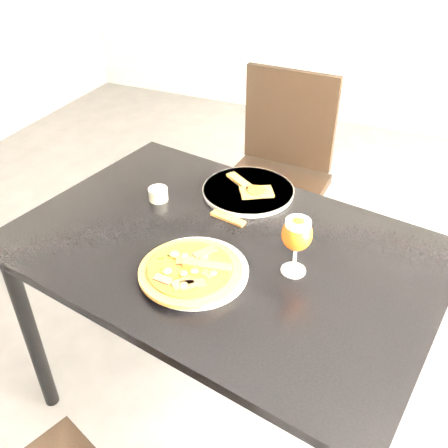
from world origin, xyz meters
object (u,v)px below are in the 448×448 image
at_px(chair_far, 276,172).
at_px(beer_glass, 297,235).
at_px(dining_table, 222,268).
at_px(pizza, 191,270).

relative_size(chair_far, beer_glass, 5.64).
bearing_deg(dining_table, chair_far, 107.28).
bearing_deg(beer_glass, dining_table, 172.33).
height_order(chair_far, pizza, chair_far).
distance_m(dining_table, chair_far, 0.87).
height_order(dining_table, beer_glass, beer_glass).
distance_m(chair_far, beer_glass, 1.00).
bearing_deg(chair_far, pizza, -82.08).
distance_m(dining_table, beer_glass, 0.31).
height_order(dining_table, chair_far, chair_far).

